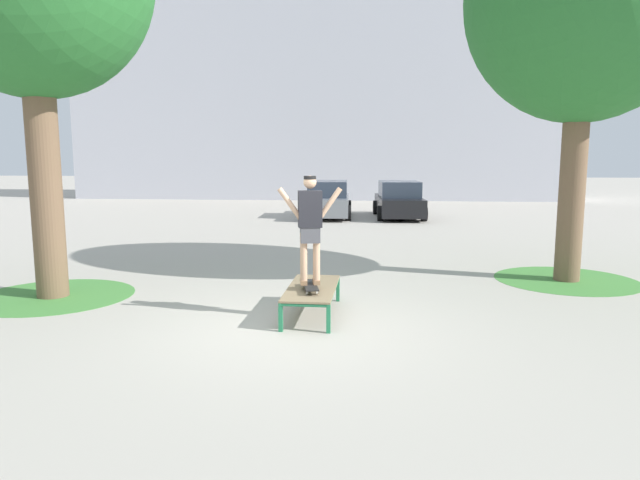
{
  "coord_description": "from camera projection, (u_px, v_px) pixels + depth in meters",
  "views": [
    {
      "loc": [
        1.16,
        -8.16,
        2.56
      ],
      "look_at": [
        0.25,
        2.25,
        1.0
      ],
      "focal_mm": 32.11,
      "sensor_mm": 36.0,
      "label": 1
    }
  ],
  "objects": [
    {
      "name": "car_grey",
      "position": [
        328.0,
        200.0,
        23.68
      ],
      "size": [
        2.02,
        4.25,
        1.5
      ],
      "color": "slate",
      "rests_on": "ground"
    },
    {
      "name": "skateboard",
      "position": [
        310.0,
        286.0,
        8.93
      ],
      "size": [
        0.35,
        0.82,
        0.09
      ],
      "color": "black",
      "rests_on": "skate_box"
    },
    {
      "name": "skate_box",
      "position": [
        312.0,
        290.0,
        9.17
      ],
      "size": [
        0.8,
        1.91,
        0.46
      ],
      "color": "#237A4C",
      "rests_on": "ground"
    },
    {
      "name": "grass_patch_near_left",
      "position": [
        53.0,
        296.0,
        10.45
      ],
      "size": [
        2.86,
        2.86,
        0.01
      ],
      "primitive_type": "cylinder",
      "color": "#47893D",
      "rests_on": "ground"
    },
    {
      "name": "building_facade",
      "position": [
        319.0,
        83.0,
        33.45
      ],
      "size": [
        28.5,
        4.0,
        13.5
      ],
      "primitive_type": "cube",
      "color": "silver",
      "rests_on": "ground"
    },
    {
      "name": "ground_plane",
      "position": [
        290.0,
        328.0,
        8.51
      ],
      "size": [
        120.0,
        120.0,
        0.0
      ],
      "primitive_type": "plane",
      "color": "#B2AA9E"
    },
    {
      "name": "skater",
      "position": [
        310.0,
        222.0,
        8.78
      ],
      "size": [
        0.99,
        0.34,
        1.69
      ],
      "color": "tan",
      "rests_on": "skateboard"
    },
    {
      "name": "grass_patch_near_right",
      "position": [
        566.0,
        280.0,
        11.79
      ],
      "size": [
        2.87,
        2.87,
        0.01
      ],
      "primitive_type": "cylinder",
      "color": "#47893D",
      "rests_on": "ground"
    },
    {
      "name": "car_black",
      "position": [
        399.0,
        201.0,
        23.48
      ],
      "size": [
        2.1,
        4.29,
        1.5
      ],
      "color": "black",
      "rests_on": "ground"
    }
  ]
}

